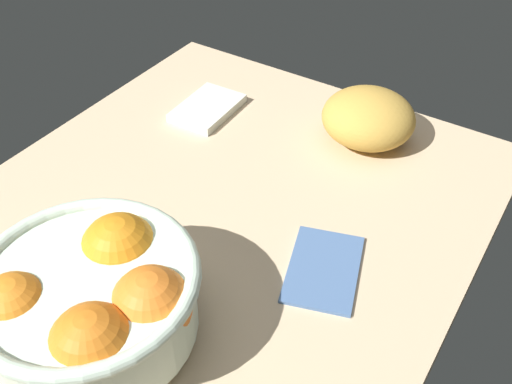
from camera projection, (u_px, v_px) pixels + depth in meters
The scene contains 5 objects.
ground_plane at pixel (201, 235), 76.16cm from camera, with size 79.93×63.84×3.00cm, color #D1B38E.
fruit_bowl at pixel (94, 299), 58.08cm from camera, with size 22.72×22.72×11.61cm.
bread_loaf at pixel (368, 118), 86.60cm from camera, with size 13.76×12.97×8.12cm, color gold.
napkin_folded at pixel (324, 267), 69.37cm from camera, with size 12.34×8.16×0.93cm, color #496898.
napkin_spare at pixel (208, 108), 94.68cm from camera, with size 11.54×7.86×1.40cm, color silver.
Camera 1 is at (41.42, 34.92, 52.78)cm, focal length 41.31 mm.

